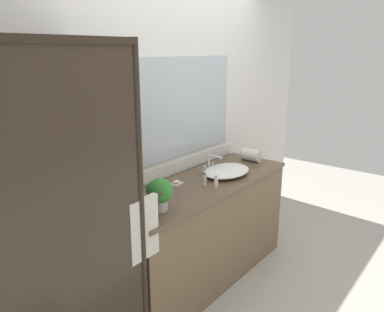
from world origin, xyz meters
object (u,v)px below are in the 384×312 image
object	(u,v)px
potted_plant	(160,192)
rolled_towel_near_edge	(251,155)
sink_basin	(227,171)
amenity_bottle_lotion	(205,179)
soap_dish	(176,183)
amenity_bottle_body_wash	(216,182)
faucet	(210,165)

from	to	relation	value
potted_plant	rolled_towel_near_edge	distance (m)	1.40
sink_basin	potted_plant	size ratio (longest dim) A/B	2.13
potted_plant	rolled_towel_near_edge	world-z (taller)	potted_plant
amenity_bottle_lotion	soap_dish	bearing A→B (deg)	127.59
amenity_bottle_lotion	potted_plant	bearing A→B (deg)	-173.74
sink_basin	amenity_bottle_body_wash	size ratio (longest dim) A/B	4.61
rolled_towel_near_edge	sink_basin	bearing A→B (deg)	-174.85
amenity_bottle_body_wash	faucet	bearing A→B (deg)	42.43
soap_dish	potted_plant	bearing A→B (deg)	-151.24
soap_dish	faucet	bearing A→B (deg)	0.65
sink_basin	amenity_bottle_lotion	distance (m)	0.32
amenity_bottle_lotion	rolled_towel_near_edge	world-z (taller)	rolled_towel_near_edge
faucet	rolled_towel_near_edge	xyz separation A→B (m)	(0.49, -0.13, 0.01)
sink_basin	soap_dish	distance (m)	0.49
soap_dish	amenity_bottle_lotion	size ratio (longest dim) A/B	1.02
faucet	amenity_bottle_body_wash	bearing A→B (deg)	-137.57
sink_basin	potted_plant	world-z (taller)	potted_plant
faucet	amenity_bottle_lotion	world-z (taller)	faucet
potted_plant	amenity_bottle_body_wash	world-z (taller)	potted_plant
amenity_bottle_lotion	amenity_bottle_body_wash	distance (m)	0.11
sink_basin	potted_plant	bearing A→B (deg)	-175.60
soap_dish	amenity_bottle_lotion	bearing A→B (deg)	-52.41
potted_plant	amenity_bottle_lotion	xyz separation A→B (m)	(0.58, 0.06, -0.08)
amenity_bottle_body_wash	amenity_bottle_lotion	bearing A→B (deg)	89.19
sink_basin	faucet	world-z (taller)	faucet
faucet	amenity_bottle_body_wash	size ratio (longest dim) A/B	1.65
potted_plant	soap_dish	world-z (taller)	potted_plant
amenity_bottle_body_wash	rolled_towel_near_edge	distance (m)	0.83
sink_basin	amenity_bottle_lotion	world-z (taller)	amenity_bottle_lotion
sink_basin	amenity_bottle_lotion	xyz separation A→B (m)	(-0.32, -0.01, 0.01)
faucet	sink_basin	bearing A→B (deg)	-90.00
sink_basin	faucet	distance (m)	0.18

